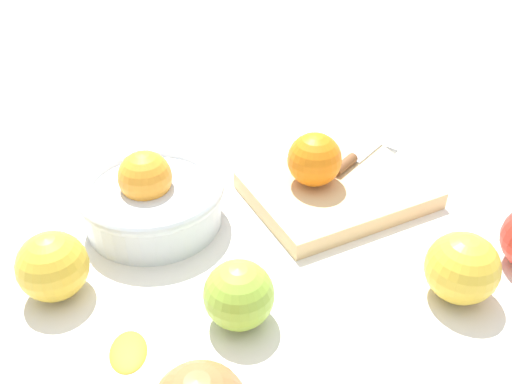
{
  "coord_description": "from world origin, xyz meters",
  "views": [
    {
      "loc": [
        -0.3,
        -0.39,
        0.43
      ],
      "look_at": [
        -0.0,
        0.08,
        0.04
      ],
      "focal_mm": 39.65,
      "sensor_mm": 36.0,
      "label": 1
    }
  ],
  "objects": [
    {
      "name": "orange_on_board",
      "position": [
        0.08,
        0.08,
        0.06
      ],
      "size": [
        0.07,
        0.07,
        0.07
      ],
      "primitive_type": "sphere",
      "color": "orange",
      "rests_on": "cutting_board"
    },
    {
      "name": "apple_back_left",
      "position": [
        -0.25,
        0.09,
        0.04
      ],
      "size": [
        0.07,
        0.07,
        0.07
      ],
      "primitive_type": "sphere",
      "color": "gold",
      "rests_on": "ground_plane"
    },
    {
      "name": "knife",
      "position": [
        0.17,
        0.09,
        0.03
      ],
      "size": [
        0.15,
        0.07,
        0.01
      ],
      "color": "silver",
      "rests_on": "cutting_board"
    },
    {
      "name": "apple_front_left",
      "position": [
        -0.11,
        -0.05,
        0.04
      ],
      "size": [
        0.07,
        0.07,
        0.07
      ],
      "primitive_type": "sphere",
      "color": "#8EB738",
      "rests_on": "ground_plane"
    },
    {
      "name": "citrus_peel",
      "position": [
        -0.22,
        -0.03,
        0.0
      ],
      "size": [
        0.05,
        0.06,
        0.01
      ],
      "primitive_type": "ellipsoid",
      "rotation": [
        0.0,
        0.0,
        4.31
      ],
      "color": "orange",
      "rests_on": "ground_plane"
    },
    {
      "name": "bowl",
      "position": [
        -0.11,
        0.14,
        0.04
      ],
      "size": [
        0.18,
        0.18,
        0.1
      ],
      "color": "silver",
      "rests_on": "ground_plane"
    },
    {
      "name": "ground_plane",
      "position": [
        0.0,
        0.0,
        0.0
      ],
      "size": [
        2.4,
        2.4,
        0.0
      ],
      "primitive_type": "plane",
      "color": "silver"
    },
    {
      "name": "cutting_board",
      "position": [
        0.11,
        0.06,
        0.01
      ],
      "size": [
        0.24,
        0.19,
        0.02
      ],
      "primitive_type": "cube",
      "rotation": [
        0.0,
        0.0,
        -0.1
      ],
      "color": "#DBB77F",
      "rests_on": "ground_plane"
    },
    {
      "name": "apple_front_right_2",
      "position": [
        0.1,
        -0.14,
        0.04
      ],
      "size": [
        0.08,
        0.08,
        0.08
      ],
      "primitive_type": "sphere",
      "color": "gold",
      "rests_on": "ground_plane"
    }
  ]
}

